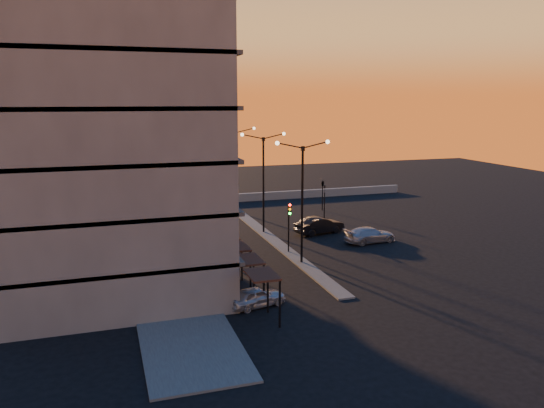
{
  "coord_description": "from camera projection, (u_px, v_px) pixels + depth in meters",
  "views": [
    {
      "loc": [
        -14.35,
        -36.76,
        12.48
      ],
      "look_at": [
        -0.44,
        6.06,
        3.58
      ],
      "focal_mm": 35.0,
      "sensor_mm": 36.0,
      "label": 1
    }
  ],
  "objects": [
    {
      "name": "ground",
      "position": [
        301.0,
        263.0,
        41.06
      ],
      "size": [
        120.0,
        120.0,
        0.0
      ],
      "primitive_type": "plane",
      "color": "black",
      "rests_on": "ground"
    },
    {
      "name": "sidewalk_west",
      "position": [
        158.0,
        260.0,
        41.6
      ],
      "size": [
        5.0,
        40.0,
        0.12
      ],
      "primitive_type": "cube",
      "color": "#4B4B49",
      "rests_on": "ground"
    },
    {
      "name": "median",
      "position": [
        264.0,
        232.0,
        50.38
      ],
      "size": [
        1.2,
        36.0,
        0.12
      ],
      "primitive_type": "cube",
      "color": "#4B4B49",
      "rests_on": "ground"
    },
    {
      "name": "parapet",
      "position": [
        241.0,
        198.0,
        65.83
      ],
      "size": [
        44.0,
        0.5,
        1.0
      ],
      "primitive_type": "cube",
      "color": "slate",
      "rests_on": "ground"
    },
    {
      "name": "building",
      "position": [
        103.0,
        108.0,
        34.54
      ],
      "size": [
        14.35,
        17.08,
        25.0
      ],
      "color": "#69635C",
      "rests_on": "ground"
    },
    {
      "name": "streetlamp_near",
      "position": [
        302.0,
        192.0,
        39.98
      ],
      "size": [
        4.32,
        0.32,
        9.51
      ],
      "color": "black",
      "rests_on": "ground"
    },
    {
      "name": "streetlamp_mid",
      "position": [
        263.0,
        175.0,
        49.31
      ],
      "size": [
        4.32,
        0.32,
        9.51
      ],
      "color": "black",
      "rests_on": "ground"
    },
    {
      "name": "streetlamp_far",
      "position": [
        237.0,
        163.0,
        58.64
      ],
      "size": [
        4.32,
        0.32,
        9.51
      ],
      "color": "black",
      "rests_on": "ground"
    },
    {
      "name": "traffic_light_main",
      "position": [
        289.0,
        219.0,
        43.18
      ],
      "size": [
        0.28,
        0.44,
        4.25
      ],
      "color": "black",
      "rests_on": "ground"
    },
    {
      "name": "signal_east_a",
      "position": [
        324.0,
        201.0,
        56.18
      ],
      "size": [
        0.13,
        0.16,
        3.6
      ],
      "color": "black",
      "rests_on": "ground"
    },
    {
      "name": "signal_east_b",
      "position": [
        323.0,
        184.0,
        60.14
      ],
      "size": [
        0.42,
        1.99,
        3.6
      ],
      "color": "black",
      "rests_on": "ground"
    },
    {
      "name": "car_hatchback",
      "position": [
        256.0,
        297.0,
        32.39
      ],
      "size": [
        3.91,
        2.29,
        1.25
      ],
      "primitive_type": "imported",
      "rotation": [
        0.0,
        0.0,
        1.81
      ],
      "color": "silver",
      "rests_on": "ground"
    },
    {
      "name": "car_sedan",
      "position": [
        320.0,
        225.0,
        50.07
      ],
      "size": [
        5.06,
        2.74,
        1.58
      ],
      "primitive_type": "imported",
      "rotation": [
        0.0,
        0.0,
        1.8
      ],
      "color": "black",
      "rests_on": "ground"
    },
    {
      "name": "car_wagon",
      "position": [
        370.0,
        235.0,
        46.97
      ],
      "size": [
        4.93,
        2.42,
        1.38
      ],
      "primitive_type": "imported",
      "rotation": [
        0.0,
        0.0,
        1.67
      ],
      "color": "#A8AAB0",
      "rests_on": "ground"
    }
  ]
}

